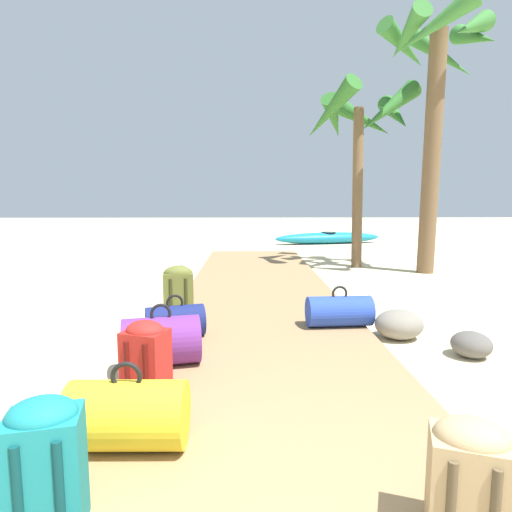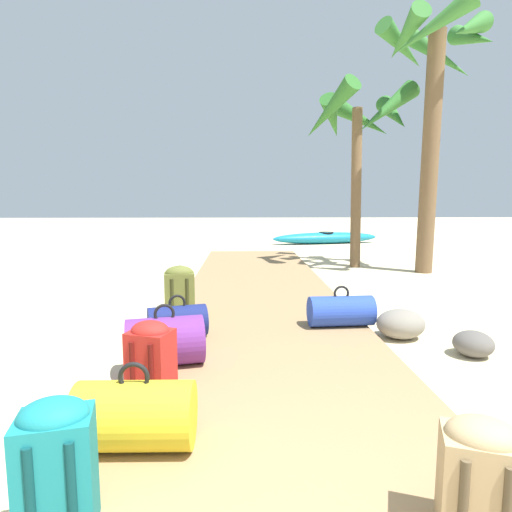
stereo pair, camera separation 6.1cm
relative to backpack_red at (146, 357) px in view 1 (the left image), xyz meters
The scene contains 16 objects.
ground_plane 2.28m from the backpack_red, 67.87° to the left, with size 60.00×60.00×0.00m, color beige.
boardwalk 3.25m from the backpack_red, 74.79° to the left, with size 2.12×10.36×0.08m, color #9E7A51.
backpack_red is the anchor object (origin of this frame).
duffel_bag_navy 1.26m from the backpack_red, 90.64° to the left, with size 0.61×0.44×0.41m.
backpack_teal 1.21m from the backpack_red, 94.91° to the right, with size 0.32×0.29×0.56m.
duffel_bag_purple 0.56m from the backpack_red, 90.71° to the left, with size 0.67×0.50×0.49m.
duffel_bag_blue 2.27m from the backpack_red, 44.14° to the left, with size 0.68×0.36×0.43m.
backpack_tan 1.97m from the backpack_red, 39.90° to the right, with size 0.34×0.31×0.49m.
backpack_olive 2.12m from the backpack_red, 93.15° to the left, with size 0.37×0.28×0.56m.
duffel_bag_yellow 0.61m from the backpack_red, 85.82° to the right, with size 0.62×0.37×0.47m.
palm_tree_far_right 7.22m from the backpack_red, 63.71° to the left, with size 2.28×2.15×3.65m.
palm_tree_near_right 7.50m from the backpack_red, 52.37° to the left, with size 2.11×2.21×4.80m.
kayak 11.45m from the backpack_red, 73.36° to the left, with size 3.61×1.41×0.37m.
rock_left_near 5.67m from the backpack_red, 96.28° to the left, with size 0.18×0.20×0.12m, color slate.
rock_right_mid 2.80m from the backpack_red, 18.31° to the left, with size 0.34×0.35×0.23m, color #5B5651.
rock_right_near 2.61m from the backpack_red, 32.56° to the left, with size 0.43×0.48×0.29m, color gray.
Camera 1 is at (-0.18, -0.70, 1.37)m, focal length 30.25 mm.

